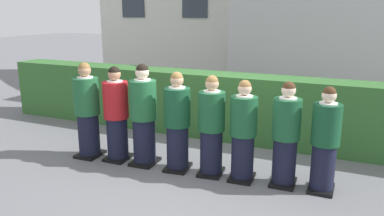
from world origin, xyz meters
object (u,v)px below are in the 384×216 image
student_in_red_blazer (116,116)px  student_front_row_2 (144,117)px  student_front_row_6 (286,137)px  student_front_row_7 (325,143)px  student_front_row_0 (87,112)px  student_front_row_5 (243,133)px  student_front_row_3 (177,124)px  student_front_row_4 (211,128)px

student_in_red_blazer → student_front_row_2: 0.52m
student_in_red_blazer → student_front_row_6: 2.83m
student_front_row_2 → student_front_row_7: bearing=3.4°
student_front_row_0 → student_front_row_5: bearing=3.5°
student_front_row_0 → student_front_row_2: 1.08m
student_front_row_0 → student_front_row_6: student_front_row_0 is taller
student_front_row_3 → student_front_row_7: student_front_row_3 is taller
student_front_row_0 → student_front_row_6: size_ratio=1.07×
student_front_row_3 → student_front_row_4: (0.57, 0.05, -0.01)m
student_front_row_0 → student_front_row_4: size_ratio=1.06×
student_front_row_3 → student_front_row_0: bearing=-176.2°
student_front_row_5 → student_front_row_2: bearing=-177.8°
student_front_row_5 → student_front_row_6: 0.62m
student_front_row_7 → student_front_row_3: bearing=-175.9°
student_front_row_2 → student_front_row_7: size_ratio=1.11×
student_front_row_3 → student_front_row_7: size_ratio=1.05×
student_front_row_4 → student_front_row_2: bearing=-177.4°
student_front_row_2 → student_front_row_6: bearing=3.6°
student_in_red_blazer → student_front_row_2: size_ratio=0.96×
student_front_row_0 → student_front_row_7: 3.93m
student_front_row_6 → student_front_row_7: bearing=2.4°
student_front_row_2 → student_front_row_5: student_front_row_2 is taller
student_front_row_6 → student_front_row_7: size_ratio=1.02×
student_front_row_2 → student_front_row_6: student_front_row_2 is taller
student_front_row_6 → student_front_row_7: student_front_row_6 is taller
student_front_row_0 → student_front_row_2: student_front_row_2 is taller
student_in_red_blazer → student_front_row_4: bearing=2.8°
student_front_row_0 → student_in_red_blazer: 0.56m
student_front_row_3 → student_front_row_7: 2.24m
student_front_row_0 → student_front_row_7: student_front_row_0 is taller
student_front_row_2 → student_front_row_5: (1.69, 0.06, -0.07)m
student_front_row_2 → student_front_row_3: (0.62, 0.01, -0.04)m
student_front_row_0 → student_front_row_5: student_front_row_0 is taller
student_in_red_blazer → student_front_row_4: 1.71m
student_in_red_blazer → student_front_row_7: size_ratio=1.07×
student_in_red_blazer → student_front_row_4: student_in_red_blazer is taller
student_front_row_2 → student_front_row_7: student_front_row_2 is taller
student_front_row_0 → student_front_row_2: size_ratio=0.99×
student_front_row_7 → student_front_row_5: bearing=-174.9°
student_in_red_blazer → student_front_row_5: 2.21m
student_front_row_4 → student_front_row_7: bearing=3.9°
student_in_red_blazer → student_front_row_0: bearing=-172.3°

